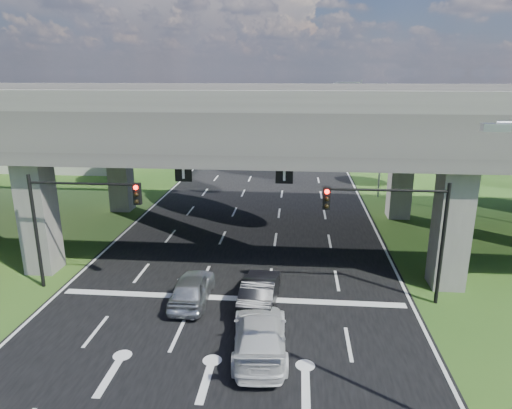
% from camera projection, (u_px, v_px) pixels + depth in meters
% --- Properties ---
extents(ground, '(160.00, 160.00, 0.00)m').
position_uv_depth(ground, '(219.00, 338.00, 19.26)').
color(ground, '#234C18').
rests_on(ground, ground).
extents(road, '(18.00, 120.00, 0.03)m').
position_uv_depth(road, '(246.00, 250.00, 28.82)').
color(road, black).
rests_on(road, ground).
extents(overpass, '(80.00, 15.00, 10.00)m').
position_uv_depth(overpass, '(248.00, 120.00, 28.54)').
color(overpass, '#343230').
rests_on(overpass, ground).
extents(warehouse, '(20.00, 10.00, 4.00)m').
position_uv_depth(warehouse, '(53.00, 149.00, 54.43)').
color(warehouse, '#9E9E99').
rests_on(warehouse, ground).
extents(signal_right, '(5.76, 0.54, 6.00)m').
position_uv_depth(signal_right, '(397.00, 220.00, 21.20)').
color(signal_right, black).
rests_on(signal_right, ground).
extents(signal_left, '(5.76, 0.54, 6.00)m').
position_uv_depth(signal_left, '(74.00, 211.00, 22.54)').
color(signal_left, black).
rests_on(signal_left, ground).
extents(streetlight_far, '(3.38, 0.25, 10.00)m').
position_uv_depth(streetlight_far, '(378.00, 132.00, 39.73)').
color(streetlight_far, gray).
rests_on(streetlight_far, ground).
extents(streetlight_beyond, '(3.38, 0.25, 10.00)m').
position_uv_depth(streetlight_beyond, '(356.00, 115.00, 55.04)').
color(streetlight_beyond, gray).
rests_on(streetlight_beyond, ground).
extents(tree_left_near, '(4.50, 4.50, 7.80)m').
position_uv_depth(tree_left_near, '(120.00, 137.00, 44.00)').
color(tree_left_near, black).
rests_on(tree_left_near, ground).
extents(tree_left_mid, '(3.91, 3.90, 6.76)m').
position_uv_depth(tree_left_mid, '(121.00, 133.00, 52.10)').
color(tree_left_mid, black).
rests_on(tree_left_mid, ground).
extents(tree_left_far, '(4.80, 4.80, 8.32)m').
position_uv_depth(tree_left_far, '(174.00, 118.00, 59.14)').
color(tree_left_far, black).
rests_on(tree_left_far, ground).
extents(tree_right_near, '(4.20, 4.20, 7.28)m').
position_uv_depth(tree_right_near, '(401.00, 141.00, 43.68)').
color(tree_right_near, black).
rests_on(tree_right_near, ground).
extents(tree_right_mid, '(3.91, 3.90, 6.76)m').
position_uv_depth(tree_right_mid, '(413.00, 134.00, 51.17)').
color(tree_right_mid, black).
rests_on(tree_right_mid, ground).
extents(tree_right_far, '(4.50, 4.50, 7.80)m').
position_uv_depth(tree_right_far, '(367.00, 121.00, 58.99)').
color(tree_right_far, black).
rests_on(tree_right_far, ground).
extents(car_silver, '(1.75, 4.30, 1.46)m').
position_uv_depth(car_silver, '(192.00, 288.00, 22.07)').
color(car_silver, silver).
rests_on(car_silver, road).
extents(car_dark, '(1.82, 4.60, 1.49)m').
position_uv_depth(car_dark, '(260.00, 290.00, 21.79)').
color(car_dark, black).
rests_on(car_dark, road).
extents(car_white, '(2.51, 5.36, 1.51)m').
position_uv_depth(car_white, '(260.00, 335.00, 18.08)').
color(car_white, silver).
rests_on(car_white, road).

